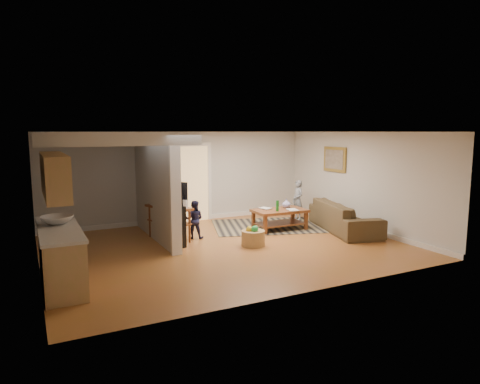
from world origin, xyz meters
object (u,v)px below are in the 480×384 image
toy_basket (253,237)px  coffee_table (280,214)px  tv_console (170,209)px  toddler (195,238)px  child (297,220)px  speaker_left (183,227)px  speaker_right (153,207)px  sofa (344,231)px

toy_basket → coffee_table: bearing=38.0°
tv_console → toy_basket: size_ratio=2.59×
toy_basket → toddler: (-0.93, 1.20, -0.19)m
child → speaker_left: bearing=-67.4°
speaker_left → child: speaker_left is taller
coffee_table → speaker_left: 2.84m
tv_console → child: (3.93, 0.52, -0.72)m
speaker_right → sofa: bearing=-21.2°
speaker_right → child: bearing=-3.5°
coffee_table → toddler: bearing=176.5°
coffee_table → child: coffee_table is taller
toy_basket → sofa: bearing=4.7°
coffee_table → toy_basket: bearing=-142.0°
toy_basket → toddler: size_ratio=0.58×
coffee_table → speaker_right: 3.36m
speaker_right → tv_console: bearing=-79.6°
coffee_table → child: bearing=36.3°
coffee_table → child: (1.09, 0.80, -0.41)m
sofa → speaker_right: (-4.22, 2.65, 0.51)m
sofa → toddler: size_ratio=2.76×
tv_console → speaker_right: 1.54m
tv_console → coffee_table: bearing=-25.3°
coffee_table → toy_basket: (-1.37, -1.07, -0.22)m
coffee_table → speaker_right: size_ratio=1.33×
tv_console → speaker_right: size_ratio=1.31×
speaker_left → toy_basket: speaker_left is taller
coffee_table → speaker_left: (-2.79, -0.53, 0.04)m
sofa → toy_basket: size_ratio=4.81×
sofa → speaker_right: speaker_right is taller
tv_console → toy_basket: 2.07m
coffee_table → speaker_left: speaker_left is taller
tv_console → speaker_left: size_ratio=1.49×
toddler → speaker_right: bearing=-39.8°
speaker_right → toddler: (0.54, -1.67, -0.51)m
toy_basket → speaker_left: bearing=159.5°
sofa → toy_basket: bearing=110.4°
tv_console → toddler: size_ratio=1.49×
child → toddler: size_ratio=1.27×
toddler → coffee_table: bearing=-151.1°
sofa → child: child is taller
speaker_right → toy_basket: bearing=-52.2°
speaker_left → child: bearing=-0.2°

